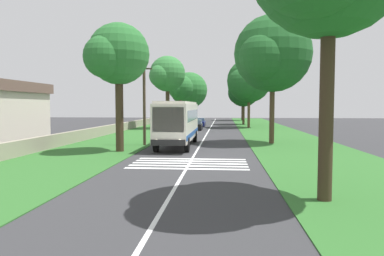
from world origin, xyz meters
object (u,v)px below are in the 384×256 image
at_px(roadside_tree_right_2, 248,82).
at_px(roadside_tree_right_3, 271,55).
at_px(trailing_car_0, 196,125).
at_px(roadside_tree_left_3, 180,89).
at_px(roadside_tree_left_2, 117,56).
at_px(roadside_tree_right_0, 243,92).
at_px(roadside_tree_left_0, 189,91).
at_px(coach_bus, 178,121).
at_px(roadside_tree_left_1, 186,92).
at_px(utility_pole, 144,102).
at_px(trailing_car_1, 199,123).
at_px(roadside_tree_left_4, 167,75).
at_px(roadside_tree_right_4, 242,86).

xyz_separation_m(roadside_tree_right_2, roadside_tree_right_3, (-23.37, -0.46, 0.78)).
bearing_deg(trailing_car_0, roadside_tree_left_3, 15.62).
height_order(roadside_tree_left_2, roadside_tree_right_2, roadside_tree_right_2).
relative_size(trailing_car_0, roadside_tree_right_0, 0.49).
distance_m(trailing_car_0, roadside_tree_left_0, 25.95).
relative_size(roadside_tree_left_0, roadside_tree_right_3, 0.91).
height_order(coach_bus, roadside_tree_right_2, roadside_tree_right_2).
height_order(roadside_tree_left_0, roadside_tree_left_1, roadside_tree_left_0).
relative_size(roadside_tree_right_2, utility_pole, 1.49).
relative_size(roadside_tree_left_3, roadside_tree_right_3, 0.78).
distance_m(trailing_car_1, roadside_tree_left_0, 18.23).
height_order(roadside_tree_left_4, utility_pole, roadside_tree_left_4).
distance_m(roadside_tree_left_1, roadside_tree_right_3, 51.83).
height_order(roadside_tree_left_0, roadside_tree_left_2, roadside_tree_left_0).
bearing_deg(roadside_tree_right_3, roadside_tree_left_0, 14.93).
height_order(roadside_tree_left_0, utility_pole, roadside_tree_left_0).
bearing_deg(trailing_car_1, roadside_tree_right_3, -162.72).
xyz_separation_m(roadside_tree_left_2, roadside_tree_right_0, (39.54, -11.19, -1.12)).
distance_m(coach_bus, trailing_car_0, 20.47).
bearing_deg(roadside_tree_left_1, roadside_tree_right_3, -165.76).
xyz_separation_m(trailing_car_0, roadside_tree_left_4, (2.00, 4.42, 7.21)).
height_order(roadside_tree_left_1, utility_pole, roadside_tree_left_1).
height_order(trailing_car_1, roadside_tree_right_4, roadside_tree_right_4).
relative_size(roadside_tree_left_2, roadside_tree_left_4, 0.88).
bearing_deg(roadside_tree_left_4, utility_pole, -175.96).
xyz_separation_m(trailing_car_1, roadside_tree_left_2, (-32.69, 3.86, 6.33)).
bearing_deg(roadside_tree_left_2, roadside_tree_right_4, -11.68).
height_order(trailing_car_0, roadside_tree_left_2, roadside_tree_left_2).
xyz_separation_m(coach_bus, roadside_tree_right_2, (26.03, -7.49, 4.93)).
bearing_deg(roadside_tree_right_3, roadside_tree_right_0, 1.27).
distance_m(roadside_tree_left_1, roadside_tree_left_2, 57.05).
relative_size(roadside_tree_left_1, roadside_tree_left_3, 1.17).
xyz_separation_m(roadside_tree_right_2, utility_pole, (-25.77, 10.43, -3.35)).
bearing_deg(trailing_car_1, roadside_tree_left_0, 11.24).
height_order(trailing_car_1, roadside_tree_right_3, roadside_tree_right_3).
distance_m(trailing_car_1, roadside_tree_right_2, 10.24).
bearing_deg(roadside_tree_left_1, roadside_tree_left_4, -179.46).
relative_size(trailing_car_1, roadside_tree_left_3, 0.49).
relative_size(roadside_tree_left_1, roadside_tree_right_2, 0.98).
distance_m(roadside_tree_left_0, roadside_tree_left_2, 49.65).
bearing_deg(roadside_tree_left_2, trailing_car_0, -8.95).
relative_size(coach_bus, roadside_tree_left_3, 1.26).
bearing_deg(roadside_tree_right_0, roadside_tree_right_2, -178.38).
bearing_deg(trailing_car_0, utility_pole, 171.94).
distance_m(roadside_tree_left_1, utility_pole, 52.74).
relative_size(roadside_tree_left_1, roadside_tree_right_0, 1.18).
bearing_deg(coach_bus, roadside_tree_left_3, 6.58).
xyz_separation_m(coach_bus, roadside_tree_right_3, (2.66, -7.95, 5.71)).
bearing_deg(trailing_car_1, roadside_tree_left_3, 34.06).
relative_size(roadside_tree_left_0, roadside_tree_left_3, 1.17).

